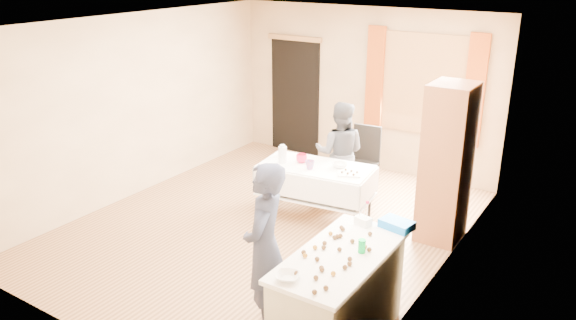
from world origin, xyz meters
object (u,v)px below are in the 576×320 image
Objects in this scene: counter at (339,299)px; party_table at (316,187)px; woman at (340,153)px; girl at (265,247)px; chair at (362,174)px; cabinet at (447,164)px.

party_table is at bearing 125.02° from counter.
woman reaches higher than party_table.
girl is at bearing -169.84° from counter.
chair reaches higher than counter.
counter is 0.81m from girl.
party_table is 0.72m from woman.
party_table is 2.40m from girl.
cabinet reaches higher than woman.
girl is 1.12× the size of woman.
counter is at bearing -72.87° from chair.
counter is at bearing 98.06° from woman.
woman reaches higher than chair.
cabinet is 1.71m from party_table.
cabinet reaches higher than chair.
girl reaches higher than party_table.
cabinet is 1.20× the size of girl.
cabinet is 1.35× the size of counter.
counter is 0.89× the size of girl.
woman is at bearing -114.55° from chair.
cabinet is 1.34× the size of woman.
party_table is at bearing -179.33° from girl.
cabinet is at bearing 87.71° from counter.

